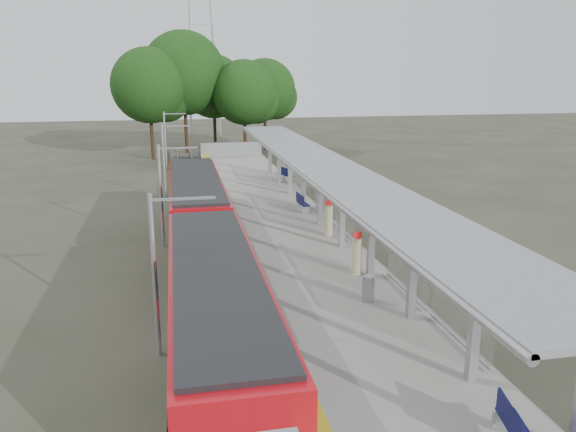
{
  "coord_description": "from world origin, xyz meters",
  "views": [
    {
      "loc": [
        -5.47,
        -10.23,
        9.05
      ],
      "look_at": [
        -0.32,
        15.22,
        2.3
      ],
      "focal_mm": 35.0,
      "sensor_mm": 36.0,
      "label": 1
    }
  ],
  "objects_px": {
    "bench_far": "(286,174)",
    "litter_bin": "(368,288)",
    "train": "(204,245)",
    "info_pillar_far": "(329,220)",
    "bench_near": "(514,425)",
    "bench_mid": "(302,202)",
    "info_pillar_near": "(357,256)"
  },
  "relations": [
    {
      "from": "train",
      "to": "bench_far",
      "type": "relative_size",
      "value": 17.74
    },
    {
      "from": "train",
      "to": "bench_near",
      "type": "relative_size",
      "value": 17.78
    },
    {
      "from": "info_pillar_near",
      "to": "litter_bin",
      "type": "bearing_deg",
      "value": -102.23
    },
    {
      "from": "bench_far",
      "to": "train",
      "type": "bearing_deg",
      "value": -130.61
    },
    {
      "from": "info_pillar_near",
      "to": "litter_bin",
      "type": "xyz_separation_m",
      "value": [
        -0.46,
        -2.72,
        -0.3
      ]
    },
    {
      "from": "train",
      "to": "litter_bin",
      "type": "height_order",
      "value": "train"
    },
    {
      "from": "bench_near",
      "to": "litter_bin",
      "type": "xyz_separation_m",
      "value": [
        -0.4,
        8.35,
        -0.07
      ]
    },
    {
      "from": "bench_near",
      "to": "bench_mid",
      "type": "bearing_deg",
      "value": 101.64
    },
    {
      "from": "bench_near",
      "to": "info_pillar_near",
      "type": "relative_size",
      "value": 0.87
    },
    {
      "from": "train",
      "to": "info_pillar_far",
      "type": "xyz_separation_m",
      "value": [
        6.39,
        3.74,
        -0.26
      ]
    },
    {
      "from": "bench_far",
      "to": "litter_bin",
      "type": "relative_size",
      "value": 1.66
    },
    {
      "from": "info_pillar_far",
      "to": "litter_bin",
      "type": "relative_size",
      "value": 1.94
    },
    {
      "from": "train",
      "to": "bench_far",
      "type": "bearing_deg",
      "value": 68.65
    },
    {
      "from": "train",
      "to": "bench_mid",
      "type": "bearing_deg",
      "value": 55.28
    },
    {
      "from": "bench_mid",
      "to": "bench_far",
      "type": "height_order",
      "value": "bench_mid"
    },
    {
      "from": "bench_far",
      "to": "info_pillar_near",
      "type": "xyz_separation_m",
      "value": [
        -1.06,
        -20.0,
        0.23
      ]
    },
    {
      "from": "bench_near",
      "to": "bench_mid",
      "type": "relative_size",
      "value": 1.02
    },
    {
      "from": "bench_near",
      "to": "info_pillar_far",
      "type": "height_order",
      "value": "info_pillar_far"
    },
    {
      "from": "bench_near",
      "to": "bench_far",
      "type": "xyz_separation_m",
      "value": [
        1.12,
        31.08,
        0.0
      ]
    },
    {
      "from": "bench_mid",
      "to": "litter_bin",
      "type": "height_order",
      "value": "bench_mid"
    },
    {
      "from": "info_pillar_near",
      "to": "bench_near",
      "type": "bearing_deg",
      "value": -93.04
    },
    {
      "from": "bench_mid",
      "to": "litter_bin",
      "type": "relative_size",
      "value": 1.62
    },
    {
      "from": "bench_near",
      "to": "bench_mid",
      "type": "height_order",
      "value": "bench_mid"
    },
    {
      "from": "bench_far",
      "to": "bench_mid",
      "type": "bearing_deg",
      "value": -114.85
    },
    {
      "from": "bench_near",
      "to": "info_pillar_far",
      "type": "relative_size",
      "value": 0.85
    },
    {
      "from": "bench_near",
      "to": "bench_far",
      "type": "bearing_deg",
      "value": 100.14
    },
    {
      "from": "bench_mid",
      "to": "bench_far",
      "type": "xyz_separation_m",
      "value": [
        0.9,
        9.23,
        -0.0
      ]
    },
    {
      "from": "train",
      "to": "info_pillar_far",
      "type": "relative_size",
      "value": 15.15
    },
    {
      "from": "bench_far",
      "to": "litter_bin",
      "type": "xyz_separation_m",
      "value": [
        -1.52,
        -22.72,
        -0.07
      ]
    },
    {
      "from": "bench_far",
      "to": "info_pillar_far",
      "type": "xyz_separation_m",
      "value": [
        -0.72,
        -14.45,
        0.25
      ]
    },
    {
      "from": "bench_mid",
      "to": "info_pillar_far",
      "type": "xyz_separation_m",
      "value": [
        0.19,
        -5.22,
        0.25
      ]
    },
    {
      "from": "bench_mid",
      "to": "bench_near",
      "type": "bearing_deg",
      "value": -94.31
    }
  ]
}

